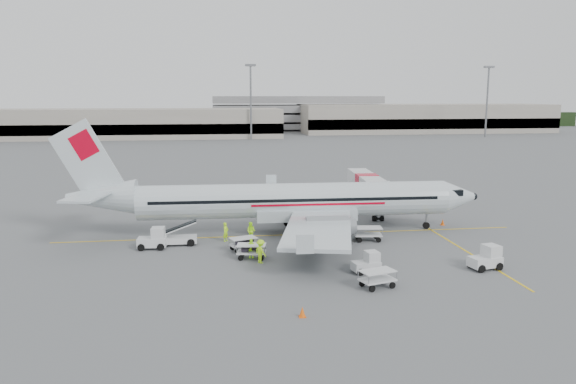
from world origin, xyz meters
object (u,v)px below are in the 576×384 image
belt_loader (175,230)px  tug_fore (485,257)px  aircraft (294,177)px  tug_mid (366,262)px  jet_bridge (366,192)px  tug_aft (152,238)px

belt_loader → tug_fore: size_ratio=2.10×
aircraft → tug_mid: size_ratio=19.03×
belt_loader → jet_bridge: bearing=30.2°
aircraft → tug_mid: bearing=-73.6°
aircraft → tug_mid: (3.44, -13.18, -4.61)m
jet_bridge → belt_loader: 24.49m
tug_fore → tug_aft: 27.46m
aircraft → jet_bridge: (9.84, 9.41, -3.31)m
aircraft → jet_bridge: 14.01m
aircraft → belt_loader: size_ratio=7.81×
tug_mid → tug_aft: tug_aft is taller
aircraft → belt_loader: aircraft is taller
tug_fore → tug_mid: 9.24m
tug_fore → tug_mid: tug_fore is taller
belt_loader → tug_mid: bearing=-35.2°
aircraft → tug_aft: aircraft is taller
belt_loader → tug_mid: 17.75m
belt_loader → tug_fore: 26.06m
tug_mid → tug_fore: bearing=-12.0°
jet_bridge → tug_fore: size_ratio=6.67×
aircraft → tug_mid: 14.38m
aircraft → jet_bridge: bearing=45.4°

